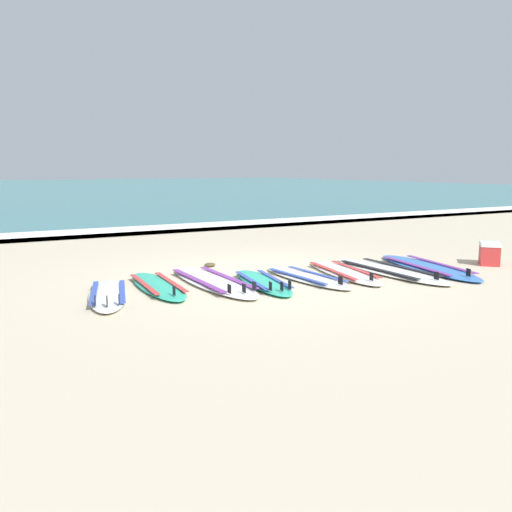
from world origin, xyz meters
TOP-DOWN VIEW (x-y plane):
  - ground_plane at (0.00, 0.00)m, footprint 80.00×80.00m
  - wave_foam_strip at (0.00, 6.53)m, footprint 80.00×1.13m
  - surfboard_0 at (-2.45, -0.18)m, footprint 1.00×1.97m
  - surfboard_1 at (-1.72, 0.03)m, footprint 0.70×2.07m
  - surfboard_2 at (-0.95, -0.07)m, footprint 0.74×2.57m
  - surfboard_3 at (-0.37, -0.48)m, footprint 0.86×1.97m
  - surfboard_4 at (0.35, -0.51)m, footprint 0.52×1.98m
  - surfboard_5 at (1.09, -0.44)m, footprint 0.99×2.24m
  - surfboard_6 at (1.78, -0.69)m, footprint 0.77×2.59m
  - surfboard_7 at (2.54, -0.77)m, footprint 1.17×2.64m
  - cooler_box at (3.77, -0.97)m, footprint 0.55×0.54m
  - seaweed_clump_near_shoreline at (-0.39, 1.18)m, footprint 0.19×0.15m

SIDE VIEW (x-z plane):
  - ground_plane at x=0.00m, z-range 0.00..0.00m
  - seaweed_clump_near_shoreline at x=-0.39m, z-range 0.00..0.07m
  - surfboard_6 at x=1.78m, z-range -0.05..0.13m
  - surfboard_7 at x=2.54m, z-range -0.05..0.13m
  - surfboard_5 at x=1.09m, z-range -0.05..0.13m
  - surfboard_1 at x=-1.72m, z-range -0.05..0.13m
  - surfboard_4 at x=0.35m, z-range -0.05..0.13m
  - surfboard_2 at x=-0.95m, z-range -0.05..0.13m
  - surfboard_0 at x=-2.45m, z-range -0.05..0.13m
  - surfboard_3 at x=-0.37m, z-range -0.05..0.13m
  - wave_foam_strip at x=0.00m, z-range 0.00..0.11m
  - cooler_box at x=3.77m, z-range 0.00..0.38m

